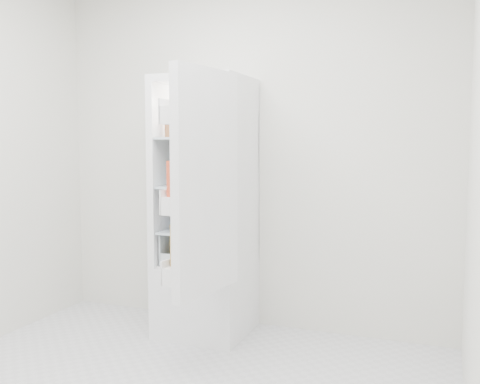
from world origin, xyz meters
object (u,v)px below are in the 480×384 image
at_px(mushroom_bowl, 184,223).
at_px(refrigerator, 208,239).
at_px(red_cabbage, 208,215).
at_px(fridge_door, 202,187).

bearing_deg(mushroom_bowl, refrigerator, 19.14).
bearing_deg(red_cabbage, mushroom_bowl, -165.30).
bearing_deg(mushroom_bowl, red_cabbage, 14.70).
bearing_deg(refrigerator, red_cabbage, -76.85).
bearing_deg(refrigerator, fridge_door, -68.34).
relative_size(refrigerator, fridge_door, 1.38).
xyz_separation_m(refrigerator, fridge_door, (0.25, -0.63, 0.43)).
distance_m(refrigerator, mushroom_bowl, 0.21).
height_order(red_cabbage, mushroom_bowl, red_cabbage).
bearing_deg(fridge_door, red_cabbage, 31.21).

